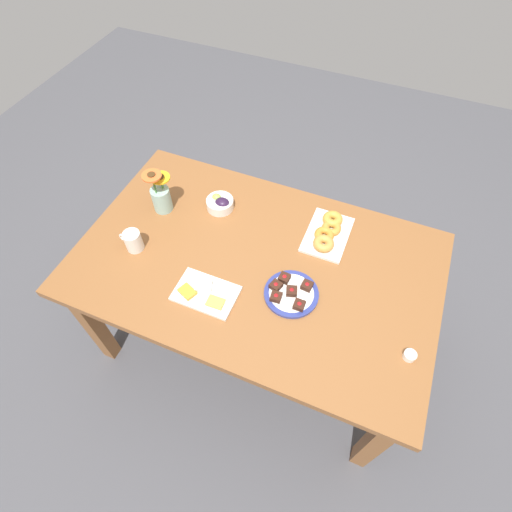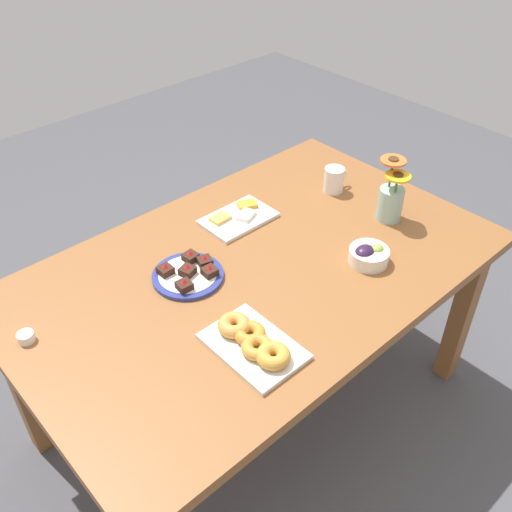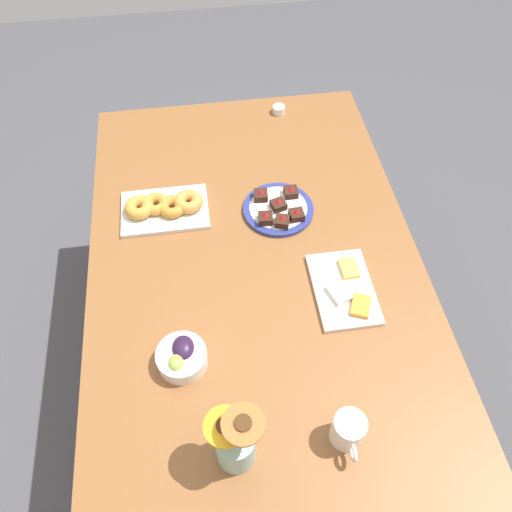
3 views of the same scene
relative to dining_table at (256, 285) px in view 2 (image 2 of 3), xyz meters
The scene contains 9 objects.
ground_plane 0.65m from the dining_table, ahead, with size 6.00×6.00×0.00m, color #4C4C51.
dining_table is the anchor object (origin of this frame).
coffee_mug 0.57m from the dining_table, 14.46° to the left, with size 0.11×0.08×0.10m.
grape_bowl 0.39m from the dining_table, 39.40° to the right, with size 0.13×0.13×0.07m.
cheese_platter 0.29m from the dining_table, 61.20° to the left, with size 0.26×0.17×0.03m.
croissant_platter 0.38m from the dining_table, 133.56° to the right, with size 0.19×0.28×0.05m.
jam_cup_honey 0.74m from the dining_table, 164.88° to the left, with size 0.05×0.05×0.03m.
dessert_plate 0.24m from the dining_table, 152.91° to the left, with size 0.23×0.23×0.05m.
flower_vase 0.58m from the dining_table, 12.87° to the right, with size 0.10×0.13×0.24m.
Camera 2 is at (-0.97, -1.07, 1.93)m, focal length 40.00 mm.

